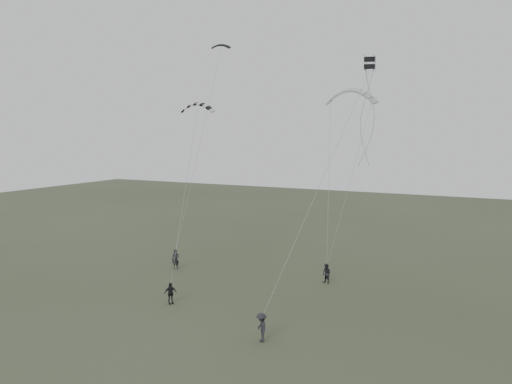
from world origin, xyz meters
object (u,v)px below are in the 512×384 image
at_px(flyer_far, 261,327).
at_px(kite_pale_large, 351,90).
at_px(kite_box, 370,63).
at_px(flyer_right, 327,274).
at_px(kite_dark_small, 221,45).
at_px(flyer_center, 170,293).
at_px(flyer_left, 176,259).
at_px(kite_striped, 197,104).

bearing_deg(flyer_far, kite_pale_large, 137.16).
bearing_deg(kite_box, flyer_right, 123.12).
bearing_deg(flyer_far, kite_dark_small, 175.64).
distance_m(flyer_far, kite_box, 17.22).
distance_m(flyer_center, flyer_far, 8.66).
bearing_deg(flyer_left, kite_pale_large, -4.48).
xyz_separation_m(flyer_left, kite_striped, (3.08, -1.00, 12.89)).
height_order(kite_striped, kite_box, kite_box).
xyz_separation_m(flyer_left, kite_pale_large, (13.44, 5.17, 14.00)).
bearing_deg(kite_pale_large, flyer_left, -161.10).
relative_size(kite_pale_large, kite_striped, 1.57).
bearing_deg(flyer_far, kite_box, 112.42).
bearing_deg(flyer_far, flyer_center, -150.06).
distance_m(flyer_left, kite_pale_large, 20.09).
bearing_deg(kite_striped, flyer_center, -90.81).
distance_m(flyer_center, kite_striped, 14.57).
height_order(flyer_far, kite_striped, kite_striped).
bearing_deg(kite_pale_large, flyer_center, -126.61).
bearing_deg(flyer_left, kite_dark_small, 45.24).
bearing_deg(kite_striped, flyer_left, 145.52).
relative_size(flyer_right, kite_box, 2.13).
distance_m(kite_dark_small, kite_striped, 8.16).
bearing_deg(flyer_center, flyer_left, 70.11).
height_order(flyer_left, kite_pale_large, kite_pale_large).
relative_size(flyer_left, kite_box, 2.36).
height_order(flyer_left, flyer_far, flyer_left).
height_order(flyer_center, kite_dark_small, kite_dark_small).
bearing_deg(flyer_right, flyer_center, -107.14).
relative_size(flyer_right, flyer_center, 1.04).
height_order(flyer_left, kite_dark_small, kite_dark_small).
relative_size(flyer_left, flyer_right, 1.11).
distance_m(flyer_left, kite_dark_small, 19.06).
bearing_deg(kite_striped, flyer_right, -0.32).
bearing_deg(kite_pale_large, flyer_right, -102.93).
height_order(flyer_left, kite_striped, kite_striped).
bearing_deg(kite_dark_small, kite_striped, -96.26).
bearing_deg(flyer_left, flyer_right, -17.45).
height_order(flyer_center, kite_box, kite_box).
relative_size(flyer_left, flyer_far, 1.04).
bearing_deg(flyer_left, kite_box, -33.98).
relative_size(flyer_right, flyer_far, 0.94).
xyz_separation_m(flyer_far, kite_box, (3.74, 7.60, 14.99)).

